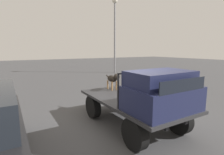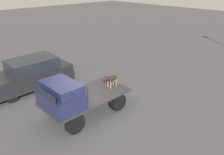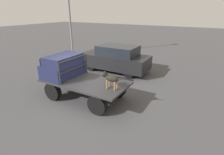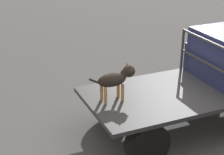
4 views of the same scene
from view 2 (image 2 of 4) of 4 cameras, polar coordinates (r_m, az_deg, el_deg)
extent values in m
plane|color=#474749|center=(10.06, -6.54, -9.05)|extent=(80.00, 80.00, 0.00)
cylinder|color=black|center=(8.74, -9.62, -11.85)|extent=(0.80, 0.24, 0.80)
cylinder|color=black|center=(9.92, -15.01, -7.62)|extent=(0.80, 0.24, 0.80)
cylinder|color=black|center=(9.99, 1.63, -6.43)|extent=(0.80, 0.24, 0.80)
cylinder|color=black|center=(11.04, -4.34, -3.32)|extent=(0.80, 0.24, 0.80)
cube|color=black|center=(9.47, -5.47, -6.38)|extent=(3.51, 0.10, 0.18)
cube|color=black|center=(9.94, -7.92, -4.91)|extent=(3.51, 0.10, 0.18)
cube|color=#2D2D30|center=(9.64, -6.77, -4.96)|extent=(3.82, 1.93, 0.08)
cube|color=#1E2347|center=(8.88, -13.31, -5.61)|extent=(1.22, 1.81, 0.62)
cube|color=#1E2347|center=(8.69, -13.11, -2.54)|extent=(1.04, 1.67, 0.38)
cube|color=black|center=(8.44, -17.06, -4.31)|extent=(0.02, 1.49, 0.29)
cube|color=#2D2D30|center=(8.47, -6.33, -5.37)|extent=(0.04, 0.04, 0.94)
cube|color=#2D2D30|center=(9.79, -12.73, -1.55)|extent=(0.04, 0.04, 0.94)
cube|color=#2D2D30|center=(8.91, -9.97, -0.75)|extent=(0.04, 1.77, 0.04)
cube|color=#2D2D30|center=(9.11, -9.77, -3.33)|extent=(0.04, 1.77, 0.04)
cylinder|color=#9E7547|center=(10.11, -0.32, -1.98)|extent=(0.06, 0.06, 0.34)
cylinder|color=#9E7547|center=(10.23, -1.07, -1.63)|extent=(0.06, 0.06, 0.34)
cylinder|color=#9E7547|center=(10.32, 1.06, -1.40)|extent=(0.06, 0.06, 0.34)
cylinder|color=#9E7547|center=(10.44, 0.31, -1.06)|extent=(0.06, 0.06, 0.34)
ellipsoid|color=black|center=(10.17, 0.00, -0.23)|extent=(0.55, 0.26, 0.26)
sphere|color=#9E7547|center=(10.09, -0.62, -0.71)|extent=(0.12, 0.12, 0.12)
cylinder|color=black|center=(9.99, -0.97, -0.25)|extent=(0.18, 0.14, 0.18)
sphere|color=black|center=(9.91, -1.44, -0.19)|extent=(0.23, 0.23, 0.23)
cone|color=#9E7547|center=(9.85, -1.85, -0.44)|extent=(0.13, 0.13, 0.13)
cone|color=black|center=(9.83, -1.15, 0.24)|extent=(0.06, 0.08, 0.10)
cone|color=black|center=(9.92, -1.64, 0.45)|extent=(0.06, 0.08, 0.10)
cylinder|color=black|center=(10.37, 1.31, 0.42)|extent=(0.24, 0.04, 0.16)
cylinder|color=black|center=(11.69, -24.81, -4.59)|extent=(0.60, 0.20, 0.60)
cylinder|color=black|center=(13.06, -27.22, -2.07)|extent=(0.60, 0.20, 0.60)
cylinder|color=black|center=(12.64, -13.35, -0.72)|extent=(0.60, 0.20, 0.60)
cylinder|color=black|center=(13.92, -16.70, 1.26)|extent=(0.60, 0.20, 0.60)
cube|color=black|center=(12.61, -20.64, 0.08)|extent=(4.40, 1.84, 0.82)
cube|color=#1E232B|center=(12.43, -20.20, 3.35)|extent=(2.42, 1.66, 0.60)
camera|label=1|loc=(10.58, -37.79, 1.98)|focal=28.00mm
camera|label=3|loc=(9.73, 38.61, 8.78)|focal=28.00mm
camera|label=4|loc=(15.32, -8.44, 18.56)|focal=60.00mm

